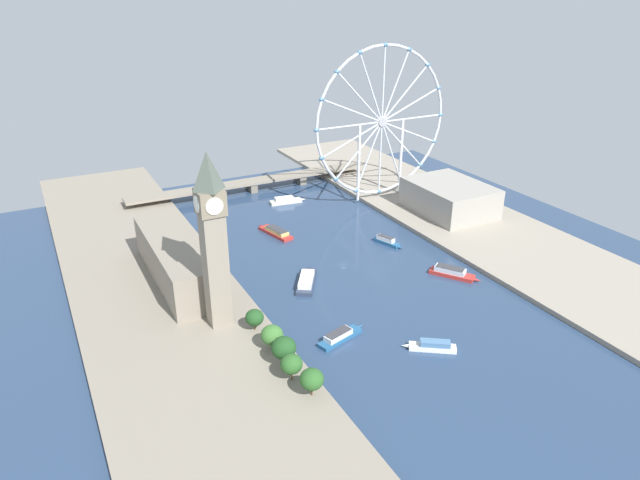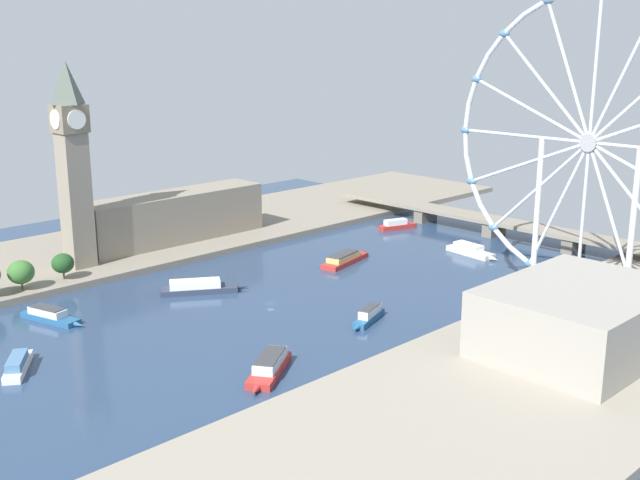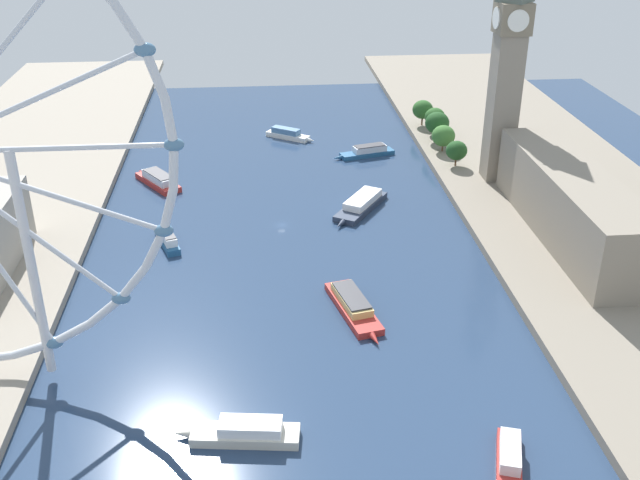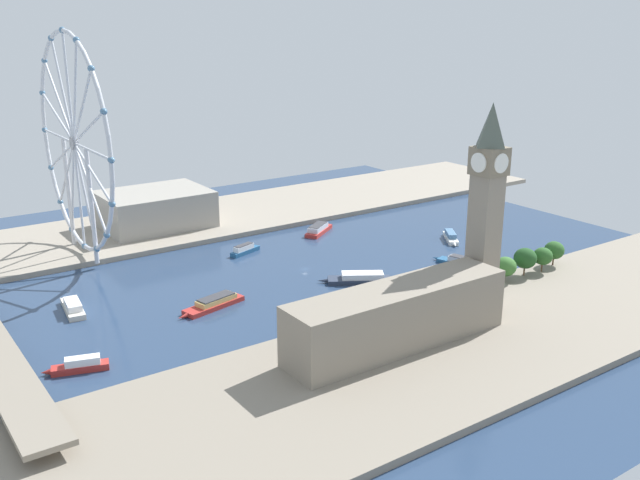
{
  "view_description": "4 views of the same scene",
  "coord_description": "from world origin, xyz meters",
  "px_view_note": "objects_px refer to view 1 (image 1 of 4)",
  "views": [
    {
      "loc": [
        -162.83,
        -278.25,
        162.67
      ],
      "look_at": [
        -9.27,
        14.22,
        13.17
      ],
      "focal_mm": 32.09,
      "sensor_mm": 36.0,
      "label": 1
    },
    {
      "loc": [
        225.99,
        -193.78,
        103.61
      ],
      "look_at": [
        -5.57,
        33.23,
        19.06
      ],
      "focal_mm": 44.3,
      "sensor_mm": 36.0,
      "label": 2
    },
    {
      "loc": [
        8.17,
        254.68,
        121.42
      ],
      "look_at": [
        -11.06,
        39.45,
        12.89
      ],
      "focal_mm": 42.04,
      "sensor_mm": 36.0,
      "label": 3
    },
    {
      "loc": [
        -292.29,
        194.97,
        126.15
      ],
      "look_at": [
        -18.94,
        3.51,
        21.64
      ],
      "focal_mm": 39.77,
      "sensor_mm": 36.0,
      "label": 4
    }
  ],
  "objects_px": {
    "ferris_wheel": "(382,123)",
    "tour_boat_5": "(286,201)",
    "riverside_hall": "(449,198)",
    "tour_boat_1": "(432,346)",
    "river_bridge": "(251,183)",
    "tour_boat_3": "(340,336)",
    "parliament_block": "(172,261)",
    "tour_boat_4": "(387,241)",
    "tour_boat_2": "(209,207)",
    "tour_boat_0": "(276,232)",
    "tour_boat_7": "(452,272)",
    "clock_tower": "(213,239)",
    "tour_boat_6": "(307,280)"
  },
  "relations": [
    {
      "from": "parliament_block",
      "to": "tour_boat_1",
      "type": "xyz_separation_m",
      "value": [
        93.27,
        -123.37,
        -13.0
      ]
    },
    {
      "from": "riverside_hall",
      "to": "tour_boat_6",
      "type": "height_order",
      "value": "riverside_hall"
    },
    {
      "from": "tour_boat_7",
      "to": "ferris_wheel",
      "type": "bearing_deg",
      "value": 132.19
    },
    {
      "from": "tour_boat_1",
      "to": "tour_boat_3",
      "type": "distance_m",
      "value": 45.21
    },
    {
      "from": "tour_boat_2",
      "to": "parliament_block",
      "type": "bearing_deg",
      "value": 170.35
    },
    {
      "from": "riverside_hall",
      "to": "tour_boat_0",
      "type": "relative_size",
      "value": 1.77
    },
    {
      "from": "river_bridge",
      "to": "tour_boat_4",
      "type": "distance_m",
      "value": 150.57
    },
    {
      "from": "tour_boat_6",
      "to": "tour_boat_7",
      "type": "height_order",
      "value": "tour_boat_7"
    },
    {
      "from": "tour_boat_3",
      "to": "tour_boat_4",
      "type": "relative_size",
      "value": 1.3
    },
    {
      "from": "ferris_wheel",
      "to": "tour_boat_3",
      "type": "height_order",
      "value": "ferris_wheel"
    },
    {
      "from": "clock_tower",
      "to": "ferris_wheel",
      "type": "height_order",
      "value": "ferris_wheel"
    },
    {
      "from": "tour_boat_4",
      "to": "tour_boat_5",
      "type": "xyz_separation_m",
      "value": [
        -27.55,
        104.15,
        -0.13
      ]
    },
    {
      "from": "tour_boat_7",
      "to": "tour_boat_5",
      "type": "bearing_deg",
      "value": 159.24
    },
    {
      "from": "ferris_wheel",
      "to": "tour_boat_2",
      "type": "xyz_separation_m",
      "value": [
        -129.25,
        42.97,
        -60.99
      ]
    },
    {
      "from": "tour_boat_4",
      "to": "tour_boat_7",
      "type": "height_order",
      "value": "tour_boat_7"
    },
    {
      "from": "tour_boat_7",
      "to": "river_bridge",
      "type": "bearing_deg",
      "value": 160.42
    },
    {
      "from": "ferris_wheel",
      "to": "tour_boat_5",
      "type": "relative_size",
      "value": 3.94
    },
    {
      "from": "parliament_block",
      "to": "tour_boat_5",
      "type": "distance_m",
      "value": 148.11
    },
    {
      "from": "riverside_hall",
      "to": "tour_boat_5",
      "type": "height_order",
      "value": "riverside_hall"
    },
    {
      "from": "riverside_hall",
      "to": "tour_boat_1",
      "type": "distance_m",
      "value": 181.42
    },
    {
      "from": "riverside_hall",
      "to": "tour_boat_4",
      "type": "xyz_separation_m",
      "value": [
        -71.35,
        -23.17,
        -11.72
      ]
    },
    {
      "from": "tour_boat_5",
      "to": "tour_boat_4",
      "type": "bearing_deg",
      "value": -67.88
    },
    {
      "from": "tour_boat_0",
      "to": "clock_tower",
      "type": "bearing_deg",
      "value": 129.52
    },
    {
      "from": "tour_boat_1",
      "to": "tour_boat_2",
      "type": "relative_size",
      "value": 0.99
    },
    {
      "from": "tour_boat_4",
      "to": "tour_boat_6",
      "type": "height_order",
      "value": "tour_boat_4"
    },
    {
      "from": "tour_boat_2",
      "to": "tour_boat_6",
      "type": "distance_m",
      "value": 144.24
    },
    {
      "from": "tour_boat_6",
      "to": "tour_boat_1",
      "type": "bearing_deg",
      "value": -131.73
    },
    {
      "from": "clock_tower",
      "to": "tour_boat_1",
      "type": "relative_size",
      "value": 3.76
    },
    {
      "from": "tour_boat_3",
      "to": "tour_boat_5",
      "type": "height_order",
      "value": "tour_boat_5"
    },
    {
      "from": "river_bridge",
      "to": "tour_boat_3",
      "type": "xyz_separation_m",
      "value": [
        -43.01,
        -228.82,
        -5.1
      ]
    },
    {
      "from": "riverside_hall",
      "to": "tour_boat_0",
      "type": "bearing_deg",
      "value": 168.45
    },
    {
      "from": "riverside_hall",
      "to": "tour_boat_1",
      "type": "xyz_separation_m",
      "value": [
        -120.16,
        -135.39,
        -11.89
      ]
    },
    {
      "from": "riverside_hall",
      "to": "tour_boat_6",
      "type": "distance_m",
      "value": 152.47
    },
    {
      "from": "clock_tower",
      "to": "tour_boat_5",
      "type": "relative_size",
      "value": 2.98
    },
    {
      "from": "tour_boat_7",
      "to": "riverside_hall",
      "type": "bearing_deg",
      "value": 108.48
    },
    {
      "from": "ferris_wheel",
      "to": "tour_boat_1",
      "type": "bearing_deg",
      "value": -115.92
    },
    {
      "from": "river_bridge",
      "to": "tour_boat_7",
      "type": "bearing_deg",
      "value": -75.99
    },
    {
      "from": "ferris_wheel",
      "to": "tour_boat_7",
      "type": "bearing_deg",
      "value": -104.22
    },
    {
      "from": "ferris_wheel",
      "to": "tour_boat_6",
      "type": "height_order",
      "value": "ferris_wheel"
    },
    {
      "from": "tour_boat_3",
      "to": "riverside_hall",
      "type": "bearing_deg",
      "value": 18.53
    },
    {
      "from": "tour_boat_3",
      "to": "tour_boat_4",
      "type": "bearing_deg",
      "value": 28.91
    },
    {
      "from": "tour_boat_3",
      "to": "tour_boat_5",
      "type": "bearing_deg",
      "value": 57.2
    },
    {
      "from": "parliament_block",
      "to": "tour_boat_1",
      "type": "bearing_deg",
      "value": -52.91
    },
    {
      "from": "tour_boat_7",
      "to": "clock_tower",
      "type": "bearing_deg",
      "value": -128.18
    },
    {
      "from": "riverside_hall",
      "to": "tour_boat_2",
      "type": "height_order",
      "value": "riverside_hall"
    },
    {
      "from": "parliament_block",
      "to": "tour_boat_4",
      "type": "bearing_deg",
      "value": -4.49
    },
    {
      "from": "tour_boat_2",
      "to": "tour_boat_4",
      "type": "distance_m",
      "value": 147.27
    },
    {
      "from": "parliament_block",
      "to": "tour_boat_4",
      "type": "xyz_separation_m",
      "value": [
        142.08,
        -11.15,
        -12.82
      ]
    },
    {
      "from": "clock_tower",
      "to": "parliament_block",
      "type": "bearing_deg",
      "value": 99.04
    },
    {
      "from": "river_bridge",
      "to": "tour_boat_2",
      "type": "distance_m",
      "value": 52.23
    }
  ]
}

